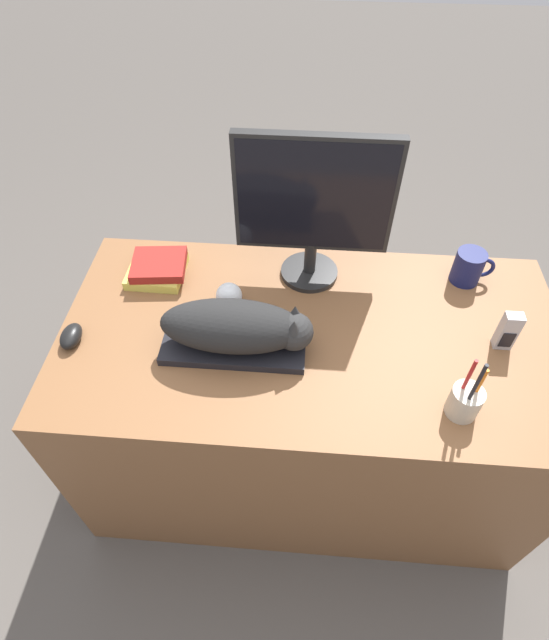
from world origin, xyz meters
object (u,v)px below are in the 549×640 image
object	(u,v)px
keyboard	(234,345)
book_stack	(158,268)
coffee_mug	(469,267)
monitor	(314,203)
pen_cup	(465,401)
baseball	(229,296)
computer_mouse	(71,336)
cat	(240,327)
phone	(508,331)

from	to	relation	value
keyboard	book_stack	size ratio (longest dim) A/B	2.10
coffee_mug	monitor	bearing A→B (deg)	-178.39
pen_cup	book_stack	distance (m)	0.95
baseball	computer_mouse	bearing A→B (deg)	-157.49
computer_mouse	book_stack	xyz separation A→B (m)	(0.18, 0.28, 0.01)
keyboard	cat	xyz separation A→B (m)	(0.02, 0.00, 0.08)
coffee_mug	baseball	size ratio (longest dim) A/B	1.62
computer_mouse	baseball	size ratio (longest dim) A/B	1.17
computer_mouse	book_stack	size ratio (longest dim) A/B	0.49
computer_mouse	baseball	distance (m)	0.45
computer_mouse	baseball	xyz separation A→B (m)	(0.41, 0.17, 0.02)
baseball	book_stack	distance (m)	0.26
computer_mouse	coffee_mug	size ratio (longest dim) A/B	0.72
monitor	coffee_mug	distance (m)	0.52
keyboard	baseball	bearing A→B (deg)	102.05
cat	pen_cup	xyz separation A→B (m)	(0.56, -0.15, -0.04)
keyboard	monitor	distance (m)	0.45
keyboard	cat	world-z (taller)	cat
cat	book_stack	bearing A→B (deg)	137.05
cat	book_stack	distance (m)	0.41
keyboard	coffee_mug	bearing A→B (deg)	25.75
monitor	pen_cup	distance (m)	0.64
computer_mouse	pen_cup	bearing A→B (deg)	-7.98
phone	book_stack	bearing A→B (deg)	168.41
pen_cup	book_stack	xyz separation A→B (m)	(-0.85, 0.43, -0.02)
pen_cup	phone	bearing A→B (deg)	56.45
computer_mouse	coffee_mug	bearing A→B (deg)	16.61
keyboard	book_stack	bearing A→B (deg)	134.96
computer_mouse	book_stack	world-z (taller)	book_stack
book_stack	baseball	bearing A→B (deg)	-25.03
computer_mouse	book_stack	bearing A→B (deg)	58.17
computer_mouse	baseball	bearing A→B (deg)	22.51
coffee_mug	baseball	world-z (taller)	coffee_mug
monitor	baseball	bearing A→B (deg)	-146.79
monitor	pen_cup	xyz separation A→B (m)	(0.39, -0.47, -0.22)
book_stack	computer_mouse	bearing A→B (deg)	-121.83
computer_mouse	baseball	world-z (taller)	baseball
pen_cup	baseball	bearing A→B (deg)	152.86
pen_cup	phone	distance (m)	0.27
monitor	phone	bearing A→B (deg)	-24.57
phone	book_stack	distance (m)	1.02
computer_mouse	phone	xyz separation A→B (m)	(1.18, 0.08, 0.04)
pen_cup	coffee_mug	bearing A→B (deg)	79.05
phone	computer_mouse	bearing A→B (deg)	-176.25
pen_cup	book_stack	bearing A→B (deg)	153.44
coffee_mug	book_stack	size ratio (longest dim) A/B	0.67
cat	computer_mouse	distance (m)	0.47
baseball	book_stack	bearing A→B (deg)	154.97
keyboard	computer_mouse	size ratio (longest dim) A/B	4.33
monitor	computer_mouse	distance (m)	0.76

